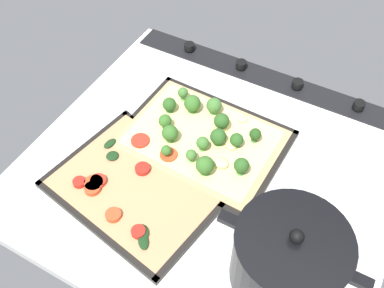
{
  "coord_description": "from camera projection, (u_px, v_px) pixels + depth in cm",
  "views": [
    {
      "loc": [
        -23.04,
        51.19,
        75.6
      ],
      "look_at": [
        5.16,
        -0.37,
        4.03
      ],
      "focal_mm": 40.57,
      "sensor_mm": 36.0,
      "label": 1
    }
  ],
  "objects": [
    {
      "name": "baking_tray_front",
      "position": [
        202.0,
        141.0,
        0.98
      ],
      "size": [
        36.91,
        28.3,
        1.3
      ],
      "color": "black",
      "rests_on": "ground_plane"
    },
    {
      "name": "ground_plane",
      "position": [
        212.0,
        170.0,
        0.95
      ],
      "size": [
        77.04,
        70.39,
        3.0
      ],
      "primitive_type": "cube",
      "color": "silver"
    },
    {
      "name": "broccoli_pizza",
      "position": [
        203.0,
        136.0,
        0.96
      ],
      "size": [
        34.41,
        25.8,
        5.92
      ],
      "color": "tan",
      "rests_on": "baking_tray_front"
    },
    {
      "name": "baking_tray_back",
      "position": [
        139.0,
        186.0,
        0.9
      ],
      "size": [
        38.04,
        32.45,
        1.3
      ],
      "color": "black",
      "rests_on": "ground_plane"
    },
    {
      "name": "veggie_pizza_back",
      "position": [
        136.0,
        184.0,
        0.9
      ],
      "size": [
        35.26,
        29.66,
        1.9
      ],
      "color": "tan",
      "rests_on": "baking_tray_back"
    },
    {
      "name": "stove_control_panel",
      "position": [
        268.0,
        77.0,
        1.11
      ],
      "size": [
        73.96,
        7.0,
        2.6
      ],
      "color": "black",
      "rests_on": "ground_plane"
    },
    {
      "name": "cooking_pot",
      "position": [
        288.0,
        258.0,
        0.73
      ],
      "size": [
        26.22,
        19.4,
        15.93
      ],
      "color": "black",
      "rests_on": "ground_plane"
    }
  ]
}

